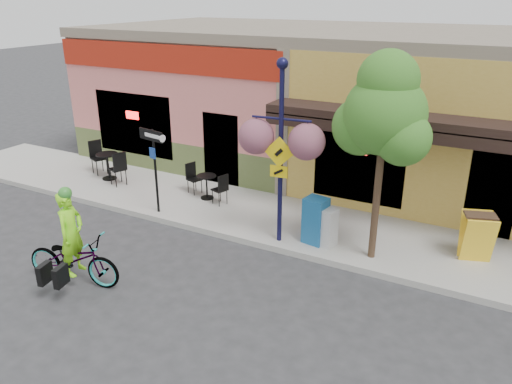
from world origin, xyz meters
TOP-DOWN VIEW (x-y plane):
  - ground at (0.00, 0.00)m, footprint 90.00×90.00m
  - sidewalk at (0.00, 2.00)m, footprint 24.00×3.00m
  - curb at (0.00, 0.55)m, footprint 24.00×0.12m
  - building at (0.00, 7.50)m, footprint 18.20×8.20m
  - bicycle at (-2.82, -2.57)m, footprint 2.15×1.12m
  - cyclist_rider at (-2.77, -2.57)m, footprint 0.54×0.71m
  - lamp_post at (0.17, 0.84)m, footprint 1.39×0.68m
  - one_way_sign at (-3.36, 0.81)m, footprint 0.88×0.35m
  - cafe_set_left at (-6.29, 2.08)m, footprint 1.98×1.48m
  - cafe_set_right at (-2.73, 2.19)m, footprint 1.64×1.17m
  - newspaper_box_blue at (0.94, 1.14)m, footprint 0.56×0.51m
  - newspaper_box_grey at (1.21, 1.12)m, footprint 0.50×0.47m
  - street_tree at (2.30, 1.09)m, footprint 1.78×1.78m
  - sandwich_board at (4.36, 1.84)m, footprint 0.75×0.65m

SIDE VIEW (x-z plane):
  - ground at x=0.00m, z-range 0.00..0.00m
  - sidewalk at x=0.00m, z-range 0.00..0.15m
  - curb at x=0.00m, z-range 0.00..0.15m
  - bicycle at x=-2.82m, z-range 0.00..1.08m
  - cafe_set_right at x=-2.73m, z-range 0.15..1.04m
  - newspaper_box_grey at x=1.21m, z-range 0.15..1.05m
  - sandwich_board at x=4.36m, z-range 0.15..1.22m
  - cafe_set_left at x=-6.29m, z-range 0.15..1.22m
  - newspaper_box_blue at x=0.94m, z-range 0.15..1.25m
  - cyclist_rider at x=-2.77m, z-range 0.00..1.75m
  - one_way_sign at x=-3.36m, z-range 0.15..2.39m
  - lamp_post at x=0.17m, z-range 0.15..4.34m
  - building at x=0.00m, z-range 0.00..4.50m
  - street_tree at x=2.30m, z-range 0.15..4.64m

